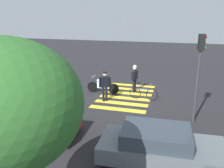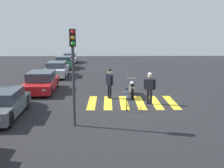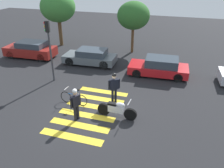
{
  "view_description": "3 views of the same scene",
  "coord_description": "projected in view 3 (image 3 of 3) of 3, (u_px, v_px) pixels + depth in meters",
  "views": [
    {
      "loc": [
        -2.85,
        13.36,
        4.83
      ],
      "look_at": [
        0.59,
        1.16,
        1.04
      ],
      "focal_mm": 37.3,
      "sensor_mm": 36.0,
      "label": 1
    },
    {
      "loc": [
        -14.88,
        1.34,
        3.94
      ],
      "look_at": [
        0.84,
        1.11,
        0.91
      ],
      "focal_mm": 43.59,
      "sensor_mm": 36.0,
      "label": 2
    },
    {
      "loc": [
        4.19,
        -9.39,
        6.81
      ],
      "look_at": [
        0.71,
        1.75,
        0.88
      ],
      "focal_mm": 36.03,
      "sensor_mm": 36.0,
      "label": 3
    }
  ],
  "objects": [
    {
      "name": "ground_plane",
      "position": [
        90.0,
        111.0,
        12.19
      ],
      "size": [
        60.0,
        60.0,
        0.0
      ],
      "primitive_type": "plane",
      "color": "#232326"
    },
    {
      "name": "police_motorcycle",
      "position": [
        117.0,
        109.0,
        11.45
      ],
      "size": [
        2.1,
        0.62,
        1.05
      ],
      "color": "black",
      "rests_on": "ground_plane"
    },
    {
      "name": "leaning_bicycle",
      "position": [
        74.0,
        98.0,
        12.63
      ],
      "size": [
        1.7,
        0.46,
        1.01
      ],
      "color": "black",
      "rests_on": "ground_plane"
    },
    {
      "name": "officer_on_foot",
      "position": [
        76.0,
        102.0,
        11.02
      ],
      "size": [
        0.37,
        0.62,
        1.76
      ],
      "color": "black",
      "rests_on": "ground_plane"
    },
    {
      "name": "officer_by_motorcycle",
      "position": [
        114.0,
        86.0,
        12.51
      ],
      "size": [
        0.59,
        0.44,
        1.83
      ],
      "color": "black",
      "rests_on": "ground_plane"
    },
    {
      "name": "crosswalk_stripes",
      "position": [
        90.0,
        111.0,
        12.19
      ],
      "size": [
        3.07,
        4.95,
        0.01
      ],
      "color": "yellow",
      "rests_on": "ground_plane"
    },
    {
      "name": "car_maroon_wagon",
      "position": [
        31.0,
        50.0,
        19.41
      ],
      "size": [
        4.4,
        1.99,
        1.4
      ],
      "color": "black",
      "rests_on": "ground_plane"
    },
    {
      "name": "car_grey_coupe",
      "position": [
        90.0,
        57.0,
        17.99
      ],
      "size": [
        4.23,
        1.99,
        1.24
      ],
      "color": "black",
      "rests_on": "ground_plane"
    },
    {
      "name": "car_red_convertible",
      "position": [
        159.0,
        67.0,
        16.07
      ],
      "size": [
        4.25,
        2.03,
        1.32
      ],
      "color": "black",
      "rests_on": "ground_plane"
    },
    {
      "name": "traffic_light_pole",
      "position": [
        49.0,
        42.0,
        14.32
      ],
      "size": [
        0.35,
        0.29,
        4.05
      ],
      "color": "#38383D",
      "rests_on": "ground_plane"
    },
    {
      "name": "street_tree_near",
      "position": [
        58.0,
        7.0,
        21.19
      ],
      "size": [
        3.31,
        3.31,
        5.12
      ],
      "color": "brown",
      "rests_on": "ground_plane"
    },
    {
      "name": "street_tree_mid",
      "position": [
        133.0,
        16.0,
        19.43
      ],
      "size": [
        2.83,
        2.83,
        4.51
      ],
      "color": "brown",
      "rests_on": "ground_plane"
    }
  ]
}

